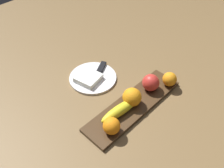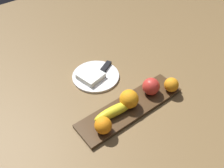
{
  "view_description": "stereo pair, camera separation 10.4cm",
  "coord_description": "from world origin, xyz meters",
  "views": [
    {
      "loc": [
        0.58,
        0.4,
        0.77
      ],
      "look_at": [
        0.04,
        -0.13,
        0.05
      ],
      "focal_mm": 40.58,
      "sensor_mm": 36.0,
      "label": 1
    },
    {
      "loc": [
        0.51,
        0.47,
        0.77
      ],
      "look_at": [
        0.04,
        -0.13,
        0.05
      ],
      "focal_mm": 40.58,
      "sensor_mm": 36.0,
      "label": 2
    }
  ],
  "objects": [
    {
      "name": "orange_near_banana",
      "position": [
        -0.15,
        0.03,
        0.05
      ],
      "size": [
        0.06,
        0.06,
        0.06
      ],
      "primitive_type": "sphere",
      "color": "orange",
      "rests_on": "fruit_tray"
    },
    {
      "name": "folded_napkin",
      "position": [
        0.07,
        -0.25,
        0.02
      ],
      "size": [
        0.11,
        0.11,
        0.02
      ],
      "primitive_type": "cube",
      "rotation": [
        0.0,
        0.0,
        0.2
      ],
      "color": "white",
      "rests_on": "dinner_plate"
    },
    {
      "name": "knife",
      "position": [
        -0.01,
        -0.25,
        0.02
      ],
      "size": [
        0.17,
        0.1,
        0.01
      ],
      "rotation": [
        0.0,
        0.0,
        0.47
      ],
      "color": "silver",
      "rests_on": "dinner_plate"
    },
    {
      "name": "orange_near_apple",
      "position": [
        0.2,
        0.02,
        0.05
      ],
      "size": [
        0.06,
        0.06,
        0.06
      ],
      "primitive_type": "sphere",
      "color": "orange",
      "rests_on": "fruit_tray"
    },
    {
      "name": "orange_center",
      "position": [
        0.05,
        -0.01,
        0.05
      ],
      "size": [
        0.08,
        0.08,
        0.08
      ],
      "primitive_type": "sphere",
      "color": "orange",
      "rests_on": "fruit_tray"
    },
    {
      "name": "ground_plane",
      "position": [
        0.0,
        0.0,
        0.0
      ],
      "size": [
        2.4,
        2.4,
        0.0
      ],
      "primitive_type": "plane",
      "color": "brown"
    },
    {
      "name": "fruit_tray",
      "position": [
        0.04,
        -0.01,
        0.01
      ],
      "size": [
        0.46,
        0.12,
        0.02
      ],
      "primitive_type": "cube",
      "color": "#48321D",
      "rests_on": "ground_plane"
    },
    {
      "name": "dinner_plate",
      "position": [
        0.04,
        -0.25,
        0.01
      ],
      "size": [
        0.21,
        0.21,
        0.01
      ],
      "primitive_type": "cylinder",
      "color": "white",
      "rests_on": "ground_plane"
    },
    {
      "name": "apple",
      "position": [
        -0.07,
        -0.01,
        0.05
      ],
      "size": [
        0.07,
        0.07,
        0.07
      ],
      "primitive_type": "sphere",
      "color": "red",
      "rests_on": "fruit_tray"
    },
    {
      "name": "banana",
      "position": [
        0.11,
        -0.01,
        0.04
      ],
      "size": [
        0.18,
        0.06,
        0.04
      ],
      "primitive_type": "ellipsoid",
      "rotation": [
        0.0,
        0.0,
        -0.11
      ],
      "color": "yellow",
      "rests_on": "fruit_tray"
    }
  ]
}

